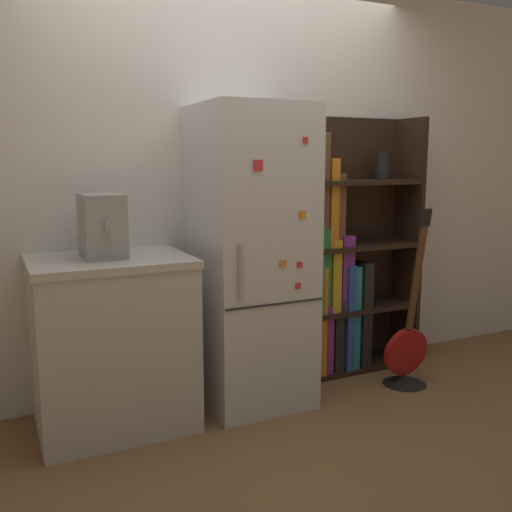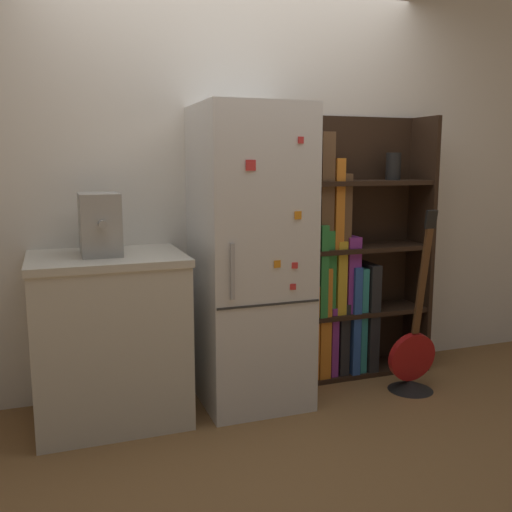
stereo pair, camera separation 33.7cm
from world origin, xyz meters
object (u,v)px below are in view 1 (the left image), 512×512
at_px(bookshelf, 335,266).
at_px(guitar, 406,359).
at_px(refrigerator, 250,257).
at_px(espresso_machine, 102,226).

xyz_separation_m(bookshelf, guitar, (0.28, -0.43, -0.57)).
distance_m(refrigerator, espresso_machine, 0.88).
bearing_deg(guitar, refrigerator, 166.33).
relative_size(refrigerator, espresso_machine, 4.91).
xyz_separation_m(refrigerator, espresso_machine, (-0.85, 0.02, 0.23)).
relative_size(espresso_machine, guitar, 0.31).
height_order(refrigerator, guitar, refrigerator).
bearing_deg(guitar, espresso_machine, 171.81).
height_order(refrigerator, bookshelf, refrigerator).
bearing_deg(guitar, bookshelf, 122.48).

